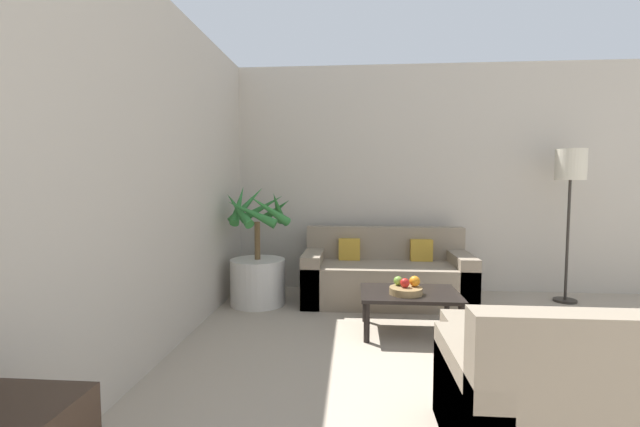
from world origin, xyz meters
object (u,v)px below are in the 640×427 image
(fruit_bowl, at_px, (406,291))
(apple_red, at_px, (405,283))
(coffee_table, at_px, (410,297))
(apple_green, at_px, (398,281))
(floor_lamp, at_px, (571,173))
(potted_palm, at_px, (258,267))
(armchair, at_px, (539,408))
(ottoman, at_px, (490,350))
(orange_fruit, at_px, (415,281))
(sofa_loveseat, at_px, (386,277))

(fruit_bowl, bearing_deg, apple_red, -148.66)
(coffee_table, distance_m, fruit_bowl, 0.12)
(coffee_table, height_order, apple_green, apple_green)
(floor_lamp, distance_m, apple_green, 2.43)
(fruit_bowl, bearing_deg, potted_palm, 150.64)
(coffee_table, xyz_separation_m, armchair, (0.38, -1.72, -0.04))
(floor_lamp, distance_m, fruit_bowl, 2.44)
(armchair, relative_size, ottoman, 1.44)
(orange_fruit, bearing_deg, ottoman, -62.86)
(potted_palm, distance_m, coffee_table, 1.69)
(fruit_bowl, height_order, apple_red, apple_red)
(potted_palm, relative_size, armchair, 1.60)
(potted_palm, xyz_separation_m, floor_lamp, (3.34, 0.36, 1.00))
(floor_lamp, bearing_deg, coffee_table, -148.86)
(ottoman, bearing_deg, apple_red, 123.54)
(floor_lamp, height_order, ottoman, floor_lamp)
(floor_lamp, xyz_separation_m, ottoman, (-1.40, -1.93, -1.22))
(coffee_table, bearing_deg, floor_lamp, 31.14)
(armchair, bearing_deg, orange_fruit, 101.56)
(sofa_loveseat, distance_m, floor_lamp, 2.27)
(sofa_loveseat, bearing_deg, orange_fruit, -80.29)
(fruit_bowl, bearing_deg, armchair, -75.57)
(sofa_loveseat, xyz_separation_m, armchair, (0.51, -2.67, -0.01))
(sofa_loveseat, distance_m, armchair, 2.72)
(armchair, bearing_deg, apple_green, 105.70)
(fruit_bowl, height_order, armchair, armchair)
(sofa_loveseat, relative_size, fruit_bowl, 6.40)
(floor_lamp, height_order, coffee_table, floor_lamp)
(fruit_bowl, distance_m, orange_fruit, 0.11)
(potted_palm, bearing_deg, apple_green, -28.25)
(coffee_table, bearing_deg, apple_green, -173.33)
(orange_fruit, bearing_deg, apple_red, -153.55)
(fruit_bowl, distance_m, apple_green, 0.11)
(sofa_loveseat, height_order, apple_red, sofa_loveseat)
(coffee_table, relative_size, apple_green, 10.69)
(apple_red, distance_m, armchair, 1.70)
(potted_palm, relative_size, apple_green, 16.43)
(floor_lamp, height_order, apple_red, floor_lamp)
(apple_green, bearing_deg, sofa_loveseat, 92.04)
(ottoman, bearing_deg, apple_green, 123.51)
(sofa_loveseat, distance_m, fruit_bowl, 1.05)
(orange_fruit, relative_size, armchair, 0.11)
(sofa_loveseat, xyz_separation_m, apple_green, (0.03, -0.97, 0.18))
(apple_red, bearing_deg, potted_palm, 150.31)
(sofa_loveseat, distance_m, orange_fruit, 1.03)
(coffee_table, xyz_separation_m, ottoman, (0.44, -0.82, -0.13))
(sofa_loveseat, xyz_separation_m, floor_lamp, (1.97, 0.15, 1.13))
(apple_red, height_order, orange_fruit, orange_fruit)
(potted_palm, distance_m, floor_lamp, 3.51)
(floor_lamp, height_order, orange_fruit, floor_lamp)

